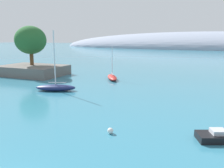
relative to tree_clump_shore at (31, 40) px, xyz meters
name	(u,v)px	position (x,y,z in m)	size (l,w,h in m)	color
shore_outcrop	(33,70)	(0.85, -0.84, -7.16)	(15.00, 10.57, 2.31)	#66605B
tree_clump_shore	(31,40)	(0.00, 0.00, 0.00)	(7.46, 7.46, 9.39)	brown
distant_ridge	(210,48)	(34.29, 167.47, -8.31)	(260.97, 77.90, 26.29)	#8E99AD
sailboat_red_near_shore	(112,77)	(20.87, 1.09, -7.81)	(5.12, 6.91, 7.12)	red
sailboat_navy_mid_mooring	(56,87)	(16.47, -13.12, -7.68)	(7.21, 4.61, 10.19)	navy
mooring_buoy_white	(110,131)	(32.77, -26.81, -8.02)	(0.58, 0.58, 0.58)	silver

